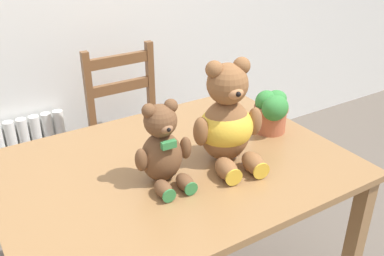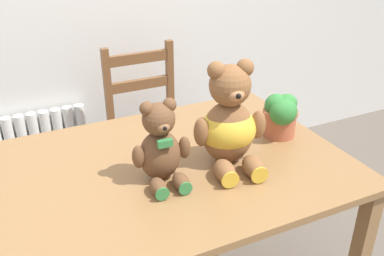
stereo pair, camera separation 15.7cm
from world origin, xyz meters
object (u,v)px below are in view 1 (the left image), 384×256
Objects in this scene: wooden_chair_behind at (133,137)px; potted_plant at (271,110)px; teddy_bear_left at (163,149)px; teddy_bear_right at (227,122)px.

wooden_chair_behind reaches higher than potted_plant.
teddy_bear_left is 0.75× the size of teddy_bear_right.
potted_plant is at bearing -153.70° from teddy_bear_right.
wooden_chair_behind is 1.02m from teddy_bear_left.
teddy_bear_right is 2.16× the size of potted_plant.
teddy_bear_right is 0.33m from potted_plant.
teddy_bear_right is (0.02, -0.88, 0.46)m from wooden_chair_behind.
wooden_chair_behind is at bearing 112.54° from potted_plant.
teddy_bear_right is at bearing -176.87° from teddy_bear_left.
wooden_chair_behind is 1.00m from teddy_bear_right.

